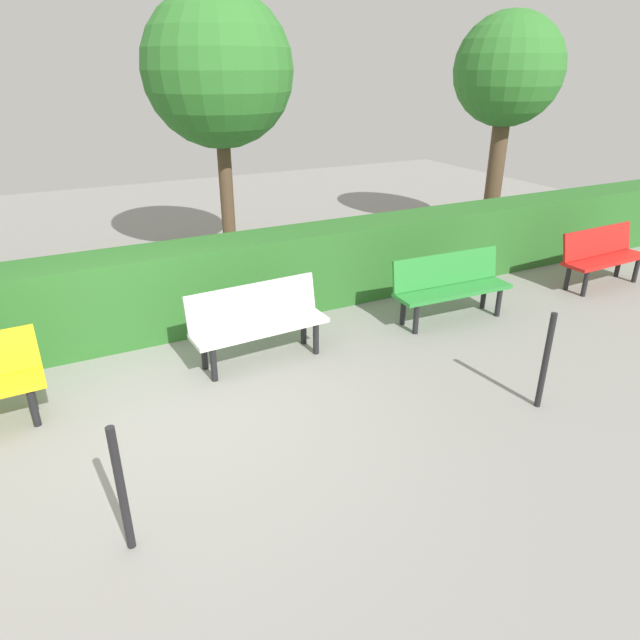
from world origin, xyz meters
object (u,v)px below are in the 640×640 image
object	(u,v)px
bench_red	(602,254)
tree_near	(508,73)
tree_mid	(218,71)
bench_green	(450,284)
bench_white	(258,320)

from	to	relation	value
bench_red	tree_near	world-z (taller)	tree_near
tree_near	tree_mid	world-z (taller)	tree_mid
bench_green	tree_mid	size ratio (longest dim) A/B	0.39
bench_white	tree_mid	distance (m)	4.24
bench_white	tree_near	bearing A→B (deg)	-157.91
bench_red	bench_green	size ratio (longest dim) A/B	0.93
tree_mid	bench_white	bearing A→B (deg)	76.48
bench_green	bench_white	xyz separation A→B (m)	(2.64, -0.09, -0.00)
bench_red	tree_mid	distance (m)	6.34
tree_mid	tree_near	bearing A→B (deg)	173.54
bench_red	bench_green	bearing A→B (deg)	-2.95
bench_white	tree_near	size ratio (longest dim) A/B	0.39
tree_mid	bench_green	bearing A→B (deg)	118.28
bench_red	tree_near	xyz separation A→B (m)	(-0.44, -2.88, 2.46)
bench_red	tree_near	distance (m)	3.81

